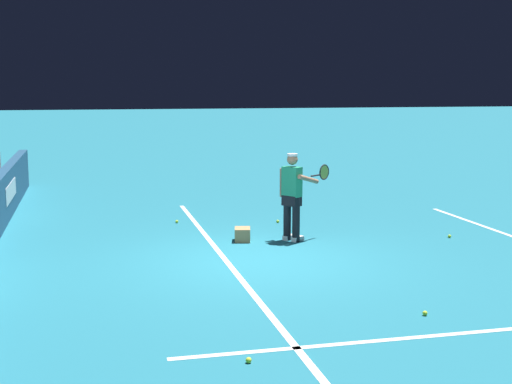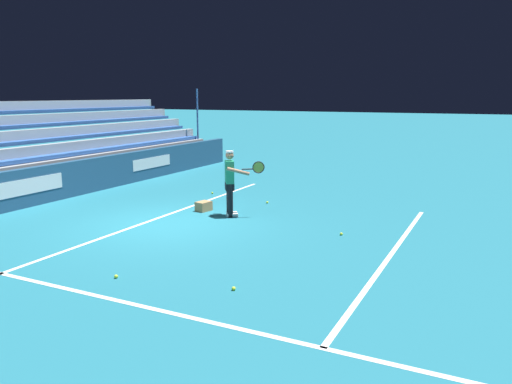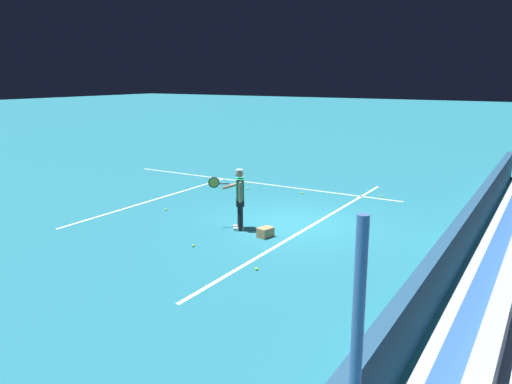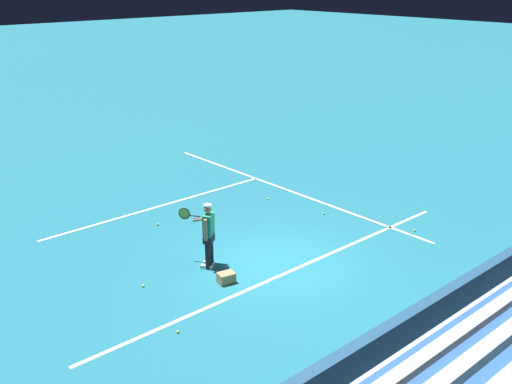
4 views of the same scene
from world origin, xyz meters
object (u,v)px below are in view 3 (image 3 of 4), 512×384
tennis_ball_near_player (382,196)px  ball_box_cardboard (265,232)px  tennis_ball_far_right (248,189)px  tennis_ball_on_baseline (166,209)px  tennis_ball_toward_net (257,269)px  tennis_ball_stray_back (193,246)px  tennis_ball_by_box (302,193)px  tennis_player (239,199)px

tennis_ball_near_player → ball_box_cardboard: bearing=168.3°
tennis_ball_far_right → tennis_ball_on_baseline: bearing=171.0°
tennis_ball_toward_net → tennis_ball_on_baseline: size_ratio=1.00×
ball_box_cardboard → tennis_ball_near_player: bearing=-11.7°
tennis_ball_stray_back → tennis_ball_far_right: same height
tennis_ball_by_box → tennis_ball_stray_back: bearing=-178.2°
tennis_ball_toward_net → tennis_ball_near_player: bearing=-1.7°
ball_box_cardboard → tennis_ball_far_right: bearing=37.0°
ball_box_cardboard → tennis_ball_on_baseline: size_ratio=6.06×
tennis_ball_stray_back → tennis_ball_near_player: same height
tennis_ball_toward_net → ball_box_cardboard: bearing=25.5°
tennis_player → tennis_ball_far_right: tennis_player is taller
tennis_player → tennis_ball_toward_net: tennis_player is taller
tennis_ball_near_player → tennis_ball_toward_net: (-8.19, 0.24, 0.00)m
ball_box_cardboard → tennis_ball_far_right: (4.59, 3.47, -0.10)m
tennis_ball_stray_back → tennis_ball_near_player: size_ratio=1.00×
tennis_ball_by_box → tennis_ball_far_right: bearing=101.4°
tennis_ball_stray_back → tennis_ball_on_baseline: size_ratio=1.00×
tennis_ball_far_right → tennis_ball_by_box: size_ratio=1.00×
ball_box_cardboard → tennis_ball_near_player: 6.19m
tennis_player → ball_box_cardboard: 1.24m
tennis_ball_near_player → tennis_ball_by_box: bearing=111.6°
tennis_ball_by_box → tennis_ball_on_baseline: bearing=148.0°
tennis_ball_stray_back → tennis_ball_by_box: same height
tennis_ball_stray_back → tennis_ball_far_right: bearing=20.3°
tennis_ball_toward_net → tennis_ball_on_baseline: 5.83m
tennis_player → tennis_ball_stray_back: bearing=173.9°
tennis_ball_near_player → tennis_ball_far_right: bearing=107.2°
tennis_player → ball_box_cardboard: bearing=-101.5°
tennis_ball_stray_back → tennis_ball_toward_net: size_ratio=1.00×
tennis_ball_on_baseline → tennis_ball_stray_back: bearing=-128.2°
tennis_ball_stray_back → tennis_ball_on_baseline: (2.31, 2.93, 0.00)m
tennis_ball_far_right → tennis_ball_on_baseline: (-3.92, 0.62, 0.00)m
tennis_ball_toward_net → tennis_ball_far_right: 8.08m
tennis_ball_far_right → tennis_ball_by_box: same height
ball_box_cardboard → tennis_ball_by_box: (5.02, 1.37, -0.10)m
tennis_player → tennis_ball_far_right: 5.13m
tennis_player → tennis_ball_by_box: (4.82, 0.41, -0.86)m
tennis_player → tennis_ball_on_baseline: size_ratio=25.98×
tennis_ball_by_box → ball_box_cardboard: bearing=-164.7°
tennis_ball_stray_back → tennis_ball_on_baseline: same height
ball_box_cardboard → tennis_ball_by_box: bearing=15.3°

